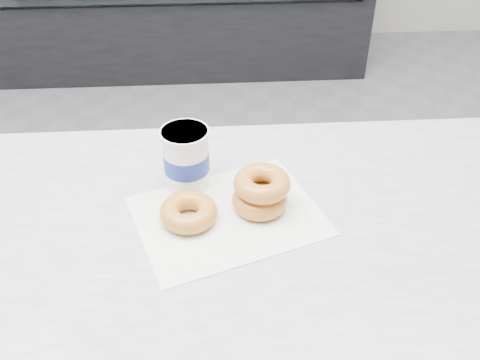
{
  "coord_description": "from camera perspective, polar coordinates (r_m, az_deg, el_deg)",
  "views": [
    {
      "loc": [
        0.2,
        -1.31,
        1.58
      ],
      "look_at": [
        0.26,
        -0.49,
        0.94
      ],
      "focal_mm": 40.0,
      "sensor_mm": 36.0,
      "label": 1
    }
  ],
  "objects": [
    {
      "name": "ground",
      "position": [
        2.06,
        -8.21,
        -12.94
      ],
      "size": [
        5.0,
        5.0,
        0.0
      ],
      "primitive_type": "plane",
      "color": "gray",
      "rests_on": "ground"
    },
    {
      "name": "wax_paper",
      "position": [
        1.02,
        -1.29,
        -3.83
      ],
      "size": [
        0.41,
        0.36,
        0.0
      ],
      "primitive_type": "cube",
      "rotation": [
        0.0,
        0.0,
        0.34
      ],
      "color": "silver",
      "rests_on": "counter"
    },
    {
      "name": "coffee_cup",
      "position": [
        1.06,
        -5.76,
        2.35
      ],
      "size": [
        0.11,
        0.11,
        0.13
      ],
      "rotation": [
        0.0,
        0.0,
        -0.21
      ],
      "color": "white",
      "rests_on": "counter"
    },
    {
      "name": "donut_single",
      "position": [
        1.0,
        -5.52,
        -3.43
      ],
      "size": [
        0.11,
        0.11,
        0.04
      ],
      "primitive_type": "torus",
      "rotation": [
        0.0,
        0.0,
        -0.0
      ],
      "color": "gold",
      "rests_on": "wax_paper"
    },
    {
      "name": "donut_stack",
      "position": [
        1.02,
        2.24,
        -1.25
      ],
      "size": [
        0.12,
        0.12,
        0.08
      ],
      "color": "gold",
      "rests_on": "wax_paper"
    }
  ]
}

